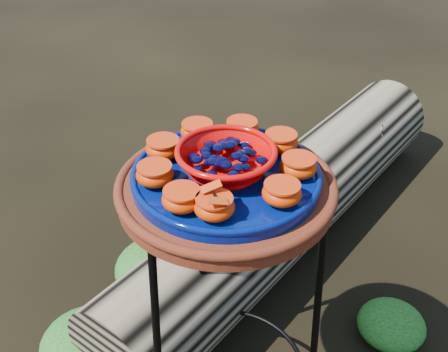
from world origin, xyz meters
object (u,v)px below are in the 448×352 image
object	(u,v)px
plant_stand	(226,317)
cobalt_plate	(226,177)
terracotta_saucer	(226,190)
driftwood_log	(289,204)
red_bowl	(226,161)

from	to	relation	value
plant_stand	cobalt_plate	xyz separation A→B (m)	(0.00, 0.00, 0.40)
terracotta_saucer	driftwood_log	world-z (taller)	terracotta_saucer
plant_stand	cobalt_plate	size ratio (longest dim) A/B	1.93
driftwood_log	terracotta_saucer	bearing A→B (deg)	-125.35
cobalt_plate	plant_stand	bearing A→B (deg)	0.00
red_bowl	plant_stand	bearing A→B (deg)	0.00
red_bowl	driftwood_log	size ratio (longest dim) A/B	0.11
plant_stand	driftwood_log	world-z (taller)	plant_stand
terracotta_saucer	red_bowl	size ratio (longest dim) A/B	2.33
plant_stand	terracotta_saucer	xyz separation A→B (m)	(0.00, 0.00, 0.37)
cobalt_plate	driftwood_log	distance (m)	0.93
red_bowl	cobalt_plate	bearing A→B (deg)	0.00
terracotta_saucer	driftwood_log	bearing A→B (deg)	54.65
plant_stand	driftwood_log	size ratio (longest dim) A/B	0.41
cobalt_plate	driftwood_log	xyz separation A→B (m)	(0.42, 0.59, -0.59)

